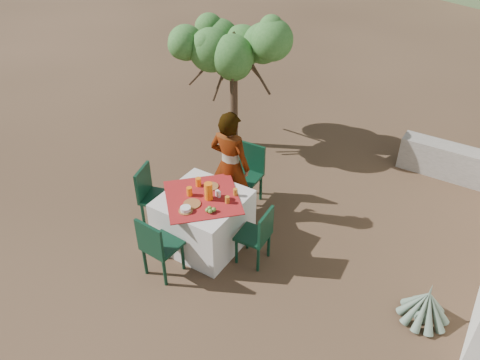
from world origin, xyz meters
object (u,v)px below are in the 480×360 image
Objects in this scene: juice_pitcher at (209,191)px; chair_right at (258,234)px; table at (204,220)px; chair_near at (157,246)px; agave at (425,306)px; chair_far at (248,171)px; chair_left at (152,194)px; person at (230,166)px; shrub_tree at (239,56)px.

chair_right is at bearing 3.40° from juice_pitcher.
table is at bearing -169.94° from juice_pitcher.
chair_near reaches higher than chair_right.
chair_near reaches higher than agave.
chair_near is at bearing -95.04° from chair_far.
chair_left reaches higher than chair_near.
table is 0.85m from person.
juice_pitcher reaches higher than chair_near.
juice_pitcher is (0.94, 0.06, 0.38)m from chair_left.
chair_near is at bearing -151.88° from chair_left.
juice_pitcher is at bearing -65.85° from shrub_tree.
chair_far reaches higher than chair_right.
juice_pitcher is at bearing -87.23° from chair_far.
chair_left reaches higher than agave.
chair_right is 0.83m from juice_pitcher.
person is at bearing -89.03° from chair_near.
shrub_tree reaches higher than chair_far.
chair_right is 1.34× the size of agave.
chair_left is at bearing 40.51° from person.
chair_left is (-0.85, -0.04, 0.12)m from table.
table is 5.49× the size of juice_pitcher.
table is 0.82m from chair_near.
table is at bearing -91.93° from chair_far.
chair_far reaches higher than table.
person is 3.02m from agave.
chair_near is 0.93m from juice_pitcher.
juice_pitcher is (0.09, 0.02, 0.50)m from table.
chair_far is at bearing -89.82° from chair_near.
person is 0.79× the size of shrub_tree.
shrub_tree is (-1.82, 2.43, 1.20)m from chair_right.
shrub_tree is (-1.02, 2.49, 1.28)m from table.
agave is (2.88, -0.87, -0.31)m from chair_far.
table is 0.79× the size of person.
agave is 2.61× the size of juice_pitcher.
chair_near is (-0.10, -1.94, -0.02)m from chair_far.
chair_left is 3.75m from agave.
chair_right is at bearing -174.20° from agave.
person reaches higher than juice_pitcher.
shrub_tree reaches higher than agave.
juice_pitcher is at bearing -102.82° from chair_left.
chair_far is 1.04× the size of chair_near.
chair_far is 3.02m from agave.
chair_far reaches higher than chair_left.
juice_pitcher is (0.14, -0.71, 0.05)m from person.
chair_far is 0.52m from person.
shrub_tree is 4.71m from agave.
chair_right is 1.14m from person.
juice_pitcher is (-0.71, -0.04, 0.42)m from chair_right.
person reaches higher than chair_right.
chair_far reaches higher than chair_near.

